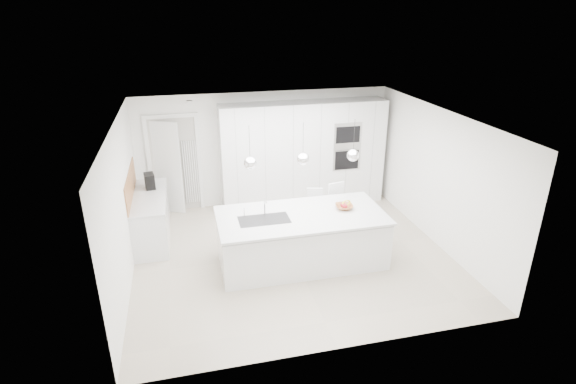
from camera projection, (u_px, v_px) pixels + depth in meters
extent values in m
plane|color=#B8A993|center=(292.00, 254.00, 8.13)|extent=(5.50, 5.50, 0.00)
plane|color=white|center=(265.00, 149.00, 9.89)|extent=(5.50, 0.00, 5.50)
plane|color=white|center=(123.00, 206.00, 7.05)|extent=(0.00, 5.00, 5.00)
plane|color=white|center=(292.00, 118.00, 7.17)|extent=(5.50, 5.50, 0.00)
cube|color=white|center=(303.00, 154.00, 9.83)|extent=(3.60, 0.60, 2.30)
cube|color=white|center=(163.00, 168.00, 9.44)|extent=(0.76, 0.38, 2.00)
cube|color=white|center=(151.00, 219.00, 8.51)|extent=(0.60, 1.80, 0.86)
cube|color=silver|center=(149.00, 197.00, 8.34)|extent=(0.62, 1.82, 0.04)
cube|color=#B07343|center=(130.00, 185.00, 8.17)|extent=(0.02, 1.80, 0.50)
cube|color=white|center=(302.00, 240.00, 7.71)|extent=(2.80, 1.20, 0.86)
cube|color=silver|center=(301.00, 216.00, 7.59)|extent=(2.84, 1.40, 0.04)
cylinder|color=white|center=(265.00, 206.00, 7.53)|extent=(0.02, 0.02, 0.30)
sphere|color=white|center=(250.00, 163.00, 6.97)|extent=(0.20, 0.20, 0.20)
sphere|color=white|center=(303.00, 159.00, 7.15)|extent=(0.20, 0.20, 0.20)
sphere|color=white|center=(353.00, 155.00, 7.33)|extent=(0.20, 0.20, 0.20)
imported|color=#B07343|center=(344.00, 207.00, 7.78)|extent=(0.35, 0.35, 0.07)
cube|color=black|center=(150.00, 181.00, 8.62)|extent=(0.22, 0.30, 0.30)
sphere|color=#B01E2A|center=(343.00, 205.00, 7.76)|extent=(0.09, 0.09, 0.09)
sphere|color=#B01E2A|center=(346.00, 206.00, 7.73)|extent=(0.07, 0.07, 0.07)
sphere|color=#B01E2A|center=(344.00, 206.00, 7.73)|extent=(0.08, 0.08, 0.08)
torus|color=yellow|center=(346.00, 203.00, 7.77)|extent=(0.21, 0.15, 0.19)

